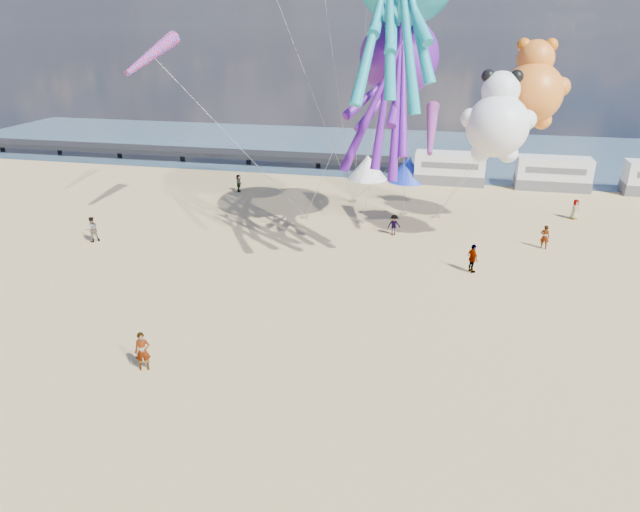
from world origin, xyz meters
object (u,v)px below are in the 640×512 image
at_px(beachgoer_0, 575,209).
at_px(sandbag_c, 437,216).
at_px(sandbag_d, 404,213).
at_px(kite_panda, 497,126).
at_px(standing_person, 143,351).
at_px(beachgoer_1, 92,229).
at_px(motorhome_1, 553,173).
at_px(windsock_mid, 403,68).
at_px(kite_octopus_purple, 399,57).
at_px(beachgoer_4, 239,183).
at_px(beachgoer_2, 394,225).
at_px(beachgoer_3, 473,258).
at_px(tent_blue, 408,169).
at_px(windsock_left, 152,55).
at_px(kite_teddy_orange, 532,93).
at_px(motorhome_0, 449,168).
at_px(tent_white, 368,167).
at_px(sandbag_a, 306,217).
at_px(sandbag_e, 353,201).
at_px(beachgoer_5, 545,237).
at_px(sandbag_b, 361,222).
at_px(windsock_right, 431,129).

bearing_deg(beachgoer_0, sandbag_c, 163.72).
height_order(sandbag_d, kite_panda, kite_panda).
xyz_separation_m(standing_person, beachgoer_1, (-11.69, 14.13, 0.00)).
relative_size(motorhome_1, windsock_mid, 1.05).
bearing_deg(sandbag_d, kite_panda, -47.73).
xyz_separation_m(beachgoer_0, kite_octopus_purple, (-13.95, -6.16, 11.57)).
distance_m(beachgoer_4, kite_octopus_purple, 20.60).
bearing_deg(beachgoer_2, beachgoer_3, -69.55).
bearing_deg(beachgoer_2, tent_blue, 68.20).
xyz_separation_m(beachgoer_0, beachgoer_1, (-34.47, -12.97, 0.11)).
relative_size(beachgoer_0, windsock_left, 0.26).
distance_m(beachgoer_2, kite_panda, 10.02).
relative_size(standing_person, beachgoer_4, 1.15).
relative_size(sandbag_d, kite_teddy_orange, 0.07).
bearing_deg(motorhome_0, standing_person, -109.45).
bearing_deg(motorhome_1, sandbag_c, -132.19).
bearing_deg(windsock_left, beachgoer_4, 84.72).
bearing_deg(tent_white, motorhome_1, 0.00).
distance_m(motorhome_1, sandbag_a, 24.71).
bearing_deg(windsock_left, beachgoer_2, 10.73).
bearing_deg(sandbag_a, sandbag_e, 60.94).
height_order(tent_white, beachgoer_5, tent_white).
height_order(beachgoer_4, windsock_left, windsock_left).
relative_size(tent_blue, standing_person, 2.18).
bearing_deg(tent_blue, beachgoer_4, -154.02).
xyz_separation_m(tent_white, sandbag_a, (-2.97, -13.78, -1.09)).
relative_size(beachgoer_0, sandbag_e, 3.24).
bearing_deg(sandbag_b, sandbag_a, 178.17).
xyz_separation_m(motorhome_1, beachgoer_2, (-13.22, -16.13, -0.72)).
distance_m(tent_white, sandbag_b, 14.05).
relative_size(sandbag_e, kite_teddy_orange, 0.07).
height_order(beachgoer_5, sandbag_c, beachgoer_5).
distance_m(sandbag_a, windsock_right, 12.52).
height_order(kite_octopus_purple, windsock_left, kite_octopus_purple).
xyz_separation_m(tent_white, beachgoer_2, (4.28, -16.13, -0.42)).
xyz_separation_m(tent_white, windsock_mid, (4.52, -18.00, 10.64)).
bearing_deg(sandbag_c, beachgoer_5, -35.72).
relative_size(beachgoer_2, sandbag_e, 3.11).
xyz_separation_m(sandbag_e, kite_teddy_orange, (12.99, -5.07, 9.95)).
xyz_separation_m(tent_white, beachgoer_0, (17.95, -9.22, -0.39)).
relative_size(tent_white, kite_octopus_purple, 0.34).
xyz_separation_m(kite_panda, windsock_mid, (-6.11, -0.48, 3.44)).
distance_m(beachgoer_1, windsock_mid, 24.07).
height_order(beachgoer_5, windsock_right, windsock_right).
relative_size(motorhome_0, sandbag_d, 13.20).
xyz_separation_m(beachgoer_0, sandbag_c, (-10.67, -2.05, -0.70)).
bearing_deg(tent_blue, tent_white, 180.00).
height_order(standing_person, beachgoer_3, beachgoer_3).
xyz_separation_m(beachgoer_3, beachgoer_5, (4.96, 5.31, -0.08)).
bearing_deg(sandbag_a, kite_octopus_purple, -13.02).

